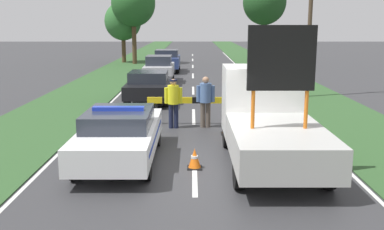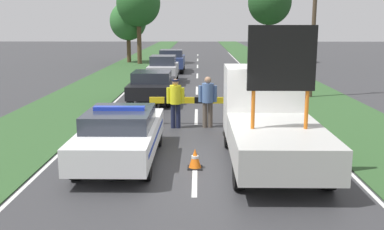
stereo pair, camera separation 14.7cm
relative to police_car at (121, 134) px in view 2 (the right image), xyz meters
The scene contains 19 objects.
ground_plane 2.18m from the police_car, 15.10° to the right, with size 160.00×160.00×0.00m, color #333335.
lane_markings 14.40m from the police_car, 82.11° to the left, with size 7.80×62.28×0.01m.
grass_verge_left 19.85m from the police_car, 101.08° to the left, with size 3.68×120.00×0.03m.
grass_verge_right 20.97m from the police_car, 68.26° to the left, with size 3.68×120.00×0.03m.
police_car is the anchor object (origin of this frame).
work_truck 3.97m from the police_car, ahead, with size 2.21×5.43×3.59m.
road_barrier 4.82m from the police_car, 66.61° to the left, with size 3.25×0.08×1.01m.
police_officer 4.08m from the police_car, 72.00° to the left, with size 0.63×0.40×1.74m.
pedestrian_civilian 4.66m from the police_car, 59.15° to the left, with size 0.65×0.41×1.81m.
traffic_cone_near_police 4.35m from the police_car, 44.07° to the left, with size 0.45×0.45×0.62m.
traffic_cone_centre_front 2.12m from the police_car, 17.27° to the right, with size 0.38×0.38×0.52m.
traffic_cone_near_truck 7.19m from the police_car, 44.61° to the left, with size 0.44×0.44×0.61m.
queued_car_sedan_black 9.20m from the police_car, 90.62° to the left, with size 1.95×4.15×1.45m.
queued_car_sedan_silver 16.26m from the police_car, 90.43° to the left, with size 1.71×4.12×1.68m.
queued_car_hatch_blue 22.54m from the police_car, 89.97° to the left, with size 1.90×4.22×1.67m.
roadside_tree_near_left 31.64m from the police_car, 74.32° to the left, with size 3.89×3.89×7.55m.
roadside_tree_near_right 29.64m from the police_car, 96.40° to the left, with size 3.87×3.87×7.39m.
roadside_tree_mid_left 31.06m from the police_car, 98.28° to the left, with size 3.35×3.35×5.58m.
utility_pole 13.65m from the police_car, 54.39° to the left, with size 1.20×0.20×8.93m.
Camera 2 is at (0.08, -11.02, 3.63)m, focal length 42.00 mm.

